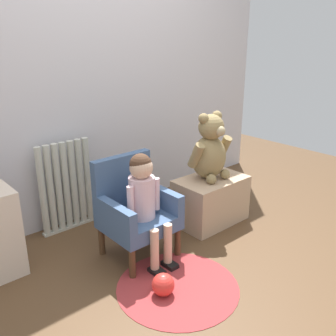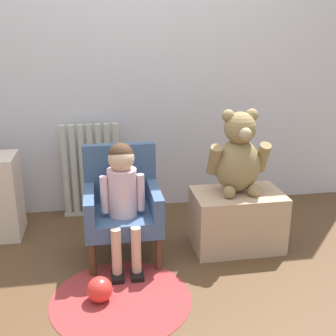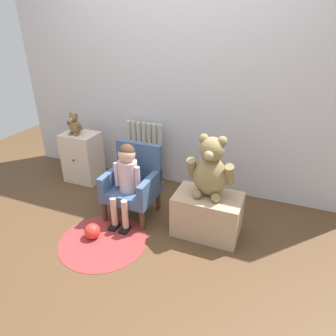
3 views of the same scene
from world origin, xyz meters
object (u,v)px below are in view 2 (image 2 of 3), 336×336
at_px(large_teddy_bear, 238,157).
at_px(floor_rug, 121,299).
at_px(radiator, 92,171).
at_px(toy_ball, 100,290).
at_px(low_bench, 237,220).
at_px(child_figure, 122,188).
at_px(child_armchair, 122,204).

distance_m(large_teddy_bear, floor_rug, 1.08).
bearing_deg(radiator, floor_rug, -82.98).
height_order(large_teddy_bear, toy_ball, large_teddy_bear).
xyz_separation_m(radiator, low_bench, (0.91, -0.65, -0.16)).
bearing_deg(child_figure, toy_ball, -113.13).
bearing_deg(large_teddy_bear, floor_rug, -148.21).
relative_size(child_armchair, child_figure, 0.91).
relative_size(child_armchair, large_teddy_bear, 1.29).
bearing_deg(radiator, child_armchair, -73.40).
relative_size(large_teddy_bear, floor_rug, 0.71).
bearing_deg(child_figure, floor_rug, -97.34).
bearing_deg(low_bench, floor_rug, -149.72).
height_order(child_armchair, low_bench, child_armchair).
height_order(radiator, floor_rug, radiator).
bearing_deg(child_figure, large_teddy_bear, 8.05).
xyz_separation_m(low_bench, floor_rug, (-0.77, -0.45, -0.18)).
height_order(radiator, toy_ball, radiator).
distance_m(child_armchair, low_bench, 0.74).
xyz_separation_m(child_figure, floor_rug, (-0.05, -0.37, -0.48)).
bearing_deg(low_bench, child_figure, -173.97).
bearing_deg(toy_ball, child_figure, 66.87).
distance_m(radiator, low_bench, 1.13).
bearing_deg(large_teddy_bear, low_bench, -81.51).
relative_size(child_figure, floor_rug, 1.00).
bearing_deg(radiator, large_teddy_bear, -34.83).
relative_size(child_figure, toy_ball, 5.49).
bearing_deg(large_teddy_bear, toy_ball, -151.91).
distance_m(large_teddy_bear, toy_ball, 1.12).
bearing_deg(child_figure, radiator, 104.16).
distance_m(radiator, toy_ball, 1.13).
relative_size(radiator, toy_ball, 5.18).
relative_size(large_teddy_bear, toy_ball, 3.88).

